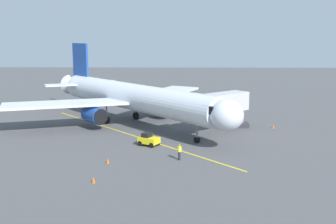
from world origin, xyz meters
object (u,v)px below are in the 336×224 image
airplane (132,97)px  safety_cone_nose_right (273,126)px  jet_bridge (214,105)px  safety_cone_nose_left (108,161)px  ground_crew_marshaller (179,152)px  safety_cone_wing_port (93,180)px  tug_near_nose (149,140)px

airplane → safety_cone_nose_right: (-20.05, 2.27, -3.73)m
jet_bridge → safety_cone_nose_left: (11.92, 13.84, -3.49)m
airplane → ground_crew_marshaller: 19.15m
airplane → safety_cone_wing_port: bearing=88.0°
safety_cone_nose_right → ground_crew_marshaller: bearing=49.2°
tug_near_nose → safety_cone_nose_left: size_ratio=4.98×
ground_crew_marshaller → safety_cone_wing_port: (7.61, 7.00, -0.61)m
airplane → ground_crew_marshaller: (-6.76, 17.65, -3.12)m
safety_cone_wing_port → safety_cone_nose_right: bearing=-133.0°
jet_bridge → tug_near_nose: (8.21, 6.81, -3.06)m
jet_bridge → tug_near_nose: bearing=39.7°
ground_crew_marshaller → tug_near_nose: size_ratio=0.62×
safety_cone_nose_left → ground_crew_marshaller: bearing=-170.0°
ground_crew_marshaller → safety_cone_nose_right: size_ratio=3.11×
jet_bridge → safety_cone_nose_left: bearing=49.3°
airplane → tug_near_nose: size_ratio=12.28×
safety_cone_wing_port → jet_bridge: bearing=-122.1°
airplane → safety_cone_wing_port: size_ratio=61.19×
ground_crew_marshaller → tug_near_nose: bearing=-58.2°
airplane → safety_cone_nose_right: bearing=173.5°
safety_cone_nose_left → airplane: bearing=-91.5°
jet_bridge → safety_cone_nose_right: jet_bridge is taller
airplane → ground_crew_marshaller: size_ratio=19.68×
jet_bridge → safety_cone_nose_right: size_ratio=18.08×
jet_bridge → ground_crew_marshaller: 13.70m
tug_near_nose → safety_cone_nose_right: (-16.85, -9.63, -0.43)m
ground_crew_marshaller → jet_bridge: bearing=-110.3°
airplane → tug_near_nose: bearing=105.1°
ground_crew_marshaller → safety_cone_wing_port: size_ratio=3.11×
jet_bridge → safety_cone_wing_port: 23.35m
airplane → safety_cone_nose_right: airplane is taller
tug_near_nose → safety_cone_nose_right: bearing=-150.3°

